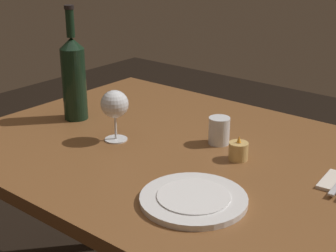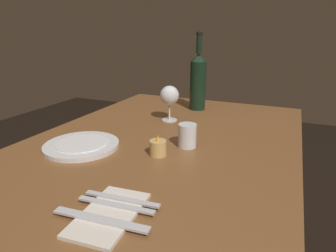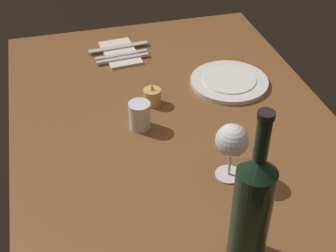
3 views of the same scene
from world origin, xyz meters
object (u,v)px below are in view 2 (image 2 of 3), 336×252
object	(u,v)px
water_tumbler	(187,137)
fork_inner	(116,205)
dinner_plate	(82,145)
table_knife	(100,220)
fork_outer	(122,199)
votive_candle	(158,148)
folded_napkin	(109,214)
wine_glass_left	(169,96)
wine_bottle	(198,81)

from	to	relation	value
water_tumbler	fork_inner	distance (m)	0.40
water_tumbler	dinner_plate	size ratio (longest dim) A/B	0.32
dinner_plate	table_knife	size ratio (longest dim) A/B	1.15
fork_outer	votive_candle	bearing A→B (deg)	-171.98
folded_napkin	table_knife	world-z (taller)	table_knife
folded_napkin	fork_inner	bearing A→B (deg)	180.00
wine_glass_left	water_tumbler	distance (m)	0.31
wine_glass_left	fork_inner	size ratio (longest dim) A/B	0.83
fork_inner	fork_outer	size ratio (longest dim) A/B	1.00
wine_glass_left	fork_outer	distance (m)	0.64
table_knife	dinner_plate	bearing A→B (deg)	-135.94
wine_glass_left	water_tumbler	xyz separation A→B (m)	(0.24, 0.17, -0.07)
fork_outer	table_knife	bearing A→B (deg)	0.00
folded_napkin	table_knife	distance (m)	0.03
wine_bottle	dinner_plate	size ratio (longest dim) A/B	1.48
wine_bottle	fork_inner	distance (m)	0.88
dinner_plate	table_knife	xyz separation A→B (m)	(0.31, 0.30, 0.00)
water_tumbler	fork_inner	xyz separation A→B (m)	(0.39, -0.02, -0.02)
wine_glass_left	fork_inner	xyz separation A→B (m)	(0.64, 0.15, -0.10)
wine_bottle	dinner_plate	bearing A→B (deg)	-17.79
votive_candle	table_knife	bearing A→B (deg)	6.19
fork_outer	wine_glass_left	bearing A→B (deg)	-166.56
votive_candle	fork_inner	bearing A→B (deg)	7.34
water_tumbler	fork_outer	world-z (taller)	water_tumbler
water_tumbler	table_knife	xyz separation A→B (m)	(0.45, -0.02, -0.02)
water_tumbler	fork_inner	world-z (taller)	water_tumbler
water_tumbler	table_knife	size ratio (longest dim) A/B	0.37
dinner_plate	water_tumbler	bearing A→B (deg)	114.53
water_tumbler	table_knife	world-z (taller)	water_tumbler
water_tumbler	folded_napkin	bearing A→B (deg)	-2.86
dinner_plate	folded_napkin	bearing A→B (deg)	47.03
votive_candle	fork_outer	world-z (taller)	votive_candle
votive_candle	table_knife	world-z (taller)	votive_candle
table_knife	wine_glass_left	bearing A→B (deg)	-168.06
folded_napkin	table_knife	size ratio (longest dim) A/B	0.94
table_knife	fork_outer	bearing A→B (deg)	180.00
fork_outer	table_knife	xyz separation A→B (m)	(0.08, 0.00, 0.00)
wine_bottle	folded_napkin	size ratio (longest dim) A/B	1.82
folded_napkin	wine_bottle	bearing A→B (deg)	-173.80
wine_glass_left	votive_candle	size ratio (longest dim) A/B	2.24
dinner_plate	table_knife	distance (m)	0.42
dinner_plate	fork_outer	distance (m)	0.37
water_tumbler	votive_candle	size ratio (longest dim) A/B	1.16
water_tumbler	votive_candle	xyz separation A→B (m)	(0.10, -0.06, -0.01)
votive_candle	fork_inner	distance (m)	0.30
votive_candle	fork_outer	size ratio (longest dim) A/B	0.37
dinner_plate	folded_napkin	distance (m)	0.40
dinner_plate	fork_inner	distance (m)	0.39
wine_bottle	folded_napkin	world-z (taller)	wine_bottle
water_tumbler	table_knife	bearing A→B (deg)	-2.67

